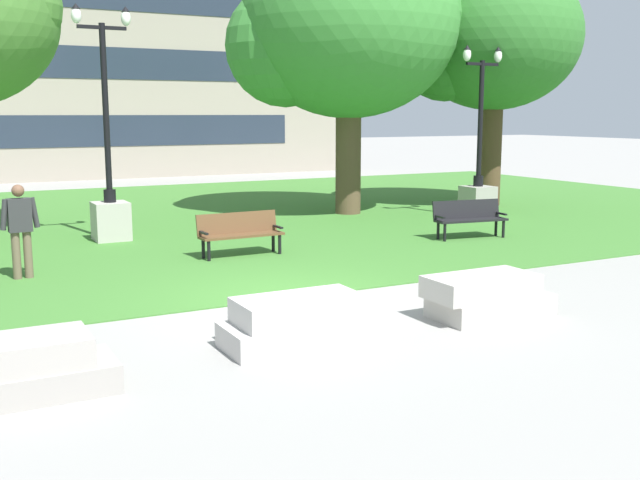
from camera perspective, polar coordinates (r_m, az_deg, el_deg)
name	(u,v)px	position (r m, az deg, el deg)	size (l,w,h in m)	color
ground_plane	(288,299)	(12.20, -2.47, -4.53)	(140.00, 140.00, 0.00)	gray
grass_lawn	(134,221)	(21.51, -13.97, 1.40)	(40.00, 20.00, 0.02)	#3D752D
concrete_block_center	(20,369)	(8.66, -21.90, -9.10)	(1.92, 0.90, 0.64)	#9E9991
concrete_block_left	(295,322)	(9.78, -1.89, -6.27)	(1.82, 0.90, 0.64)	#BCB7B2
concrete_block_right	(486,296)	(11.38, 12.56, -4.22)	(1.93, 0.90, 0.64)	#B2ADA3
park_bench_near_right	(469,216)	(18.32, 11.29, 1.77)	(1.86, 0.77, 0.90)	black
park_bench_far_left	(240,231)	(15.81, -6.13, 0.68)	(1.81, 0.57, 0.90)	brown
lamp_post_right	(478,183)	(21.96, 11.96, 4.25)	(1.32, 0.80, 4.82)	gray
lamp_post_center	(110,195)	(18.26, -15.73, 3.35)	(1.32, 0.80, 5.38)	#ADA89E
tree_far_left	(346,27)	(22.42, 2.01, 15.89)	(6.63, 6.31, 8.18)	brown
tree_far_right	(492,39)	(25.06, 13.01, 14.69)	(5.70, 5.43, 7.67)	#4C3823
person_bystander_near_lawn	(20,226)	(14.50, -21.87, 1.00)	(0.69, 0.25, 1.71)	brown
building_facade_distant	(71,31)	(35.90, -18.46, 14.90)	(27.02, 1.03, 13.18)	gray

